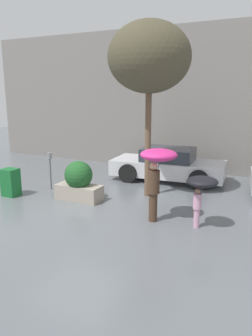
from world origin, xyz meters
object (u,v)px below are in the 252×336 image
at_px(street_tree, 149,58).
at_px(person_adult, 157,165).
at_px(parked_car_near, 168,165).
at_px(planter_box, 79,182).
at_px(newspaper_box, 11,182).
at_px(person_child, 201,186).
at_px(parking_meter, 50,163).

bearing_deg(street_tree, person_adult, -61.09).
distance_m(person_adult, street_tree, 3.55).
xyz_separation_m(person_adult, parked_car_near, (-1.08, 4.04, -0.91)).
bearing_deg(street_tree, parked_car_near, 91.03).
relative_size(parked_car_near, street_tree, 0.81).
bearing_deg(parked_car_near, street_tree, 175.93).
xyz_separation_m(planter_box, newspaper_box, (-2.24, -0.64, -0.13)).
xyz_separation_m(person_child, parked_car_near, (-2.24, 4.03, -0.50)).
bearing_deg(parking_meter, person_adult, -13.64).
distance_m(person_adult, newspaper_box, 5.15).
relative_size(person_child, newspaper_box, 1.47).
xyz_separation_m(planter_box, parking_meter, (-1.53, 0.52, 0.35)).
xyz_separation_m(person_adult, person_child, (1.15, 0.01, -0.41)).
xyz_separation_m(person_child, newspaper_box, (-6.20, -0.12, -0.64)).
relative_size(person_child, parking_meter, 1.02).
bearing_deg(person_child, parking_meter, 161.91).
height_order(planter_box, parked_car_near, parked_car_near).
bearing_deg(parking_meter, street_tree, 14.30).
distance_m(person_adult, person_child, 1.23).
bearing_deg(planter_box, parking_meter, 161.17).
distance_m(planter_box, person_child, 4.02).
xyz_separation_m(person_adult, parking_meter, (-4.33, 1.05, -0.58)).
relative_size(parked_car_near, parking_meter, 3.38).
bearing_deg(newspaper_box, person_child, 1.08).
xyz_separation_m(parked_car_near, street_tree, (0.04, -2.15, 3.73)).
bearing_deg(person_child, planter_box, 165.18).
relative_size(person_adult, street_tree, 0.35).
height_order(person_adult, parked_car_near, person_adult).
height_order(parked_car_near, street_tree, street_tree).
bearing_deg(parking_meter, newspaper_box, -121.36).
relative_size(parked_car_near, newspaper_box, 4.86).
height_order(planter_box, parking_meter, parking_meter).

